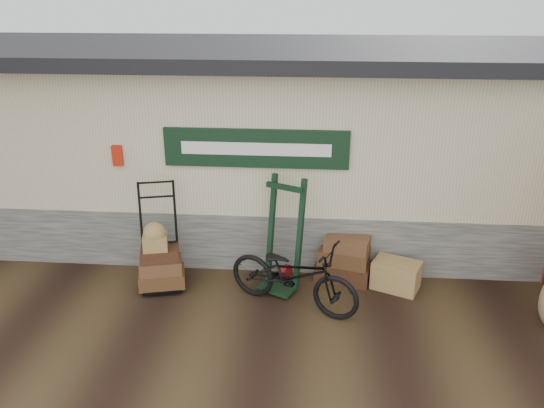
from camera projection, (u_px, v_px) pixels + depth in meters
The scene contains 7 objects.
ground at pixel (272, 307), 7.21m from camera, with size 80.00×80.00×0.00m, color black.
station_building at pixel (284, 139), 9.13m from camera, with size 14.40×4.10×3.20m.
porter_trolley at pixel (159, 235), 7.52m from camera, with size 0.78×0.58×1.55m, color black, non-canonical shape.
green_barrow at pixel (283, 235), 7.42m from camera, with size 0.59×0.50×1.64m, color black, non-canonical shape.
suitcase_stack at pixel (344, 258), 7.79m from camera, with size 0.78×0.49×0.69m, color #331810, non-canonical shape.
wicker_hamper at pixel (396, 275), 7.60m from camera, with size 0.64×0.42×0.42m, color olive.
bicycle at pixel (293, 271), 7.03m from camera, with size 1.87×0.65×1.09m, color black.
Camera 1 is at (0.50, -6.13, 4.01)m, focal length 35.00 mm.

